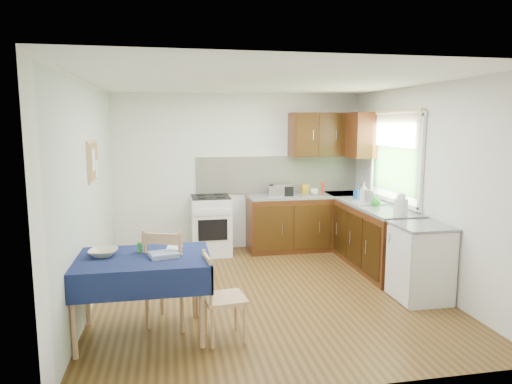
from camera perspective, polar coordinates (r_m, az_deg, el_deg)
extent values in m
plane|color=#482D13|center=(5.66, 1.27, -12.42)|extent=(4.20, 4.20, 0.00)
cube|color=white|center=(5.31, 1.36, 13.69)|extent=(4.00, 4.20, 0.02)
cube|color=white|center=(7.39, -2.08, 2.51)|extent=(4.00, 0.02, 2.50)
cube|color=white|center=(3.35, 8.86, -4.87)|extent=(4.00, 0.02, 2.50)
cube|color=silver|center=(5.30, -20.34, -0.38)|extent=(0.02, 4.20, 2.50)
cube|color=white|center=(6.08, 20.09, 0.70)|extent=(0.02, 4.20, 2.50)
cube|color=black|center=(7.46, 6.31, -3.86)|extent=(1.90, 0.60, 0.86)
cube|color=black|center=(6.65, 14.63, -5.62)|extent=(0.60, 1.70, 0.86)
cube|color=slate|center=(7.38, 6.37, -0.45)|extent=(1.90, 0.60, 0.04)
cube|color=slate|center=(6.56, 14.78, -1.80)|extent=(0.60, 1.70, 0.04)
cube|color=slate|center=(7.60, 11.06, -0.30)|extent=(0.60, 0.60, 0.04)
cube|color=beige|center=(7.51, 2.85, 2.21)|extent=(2.70, 0.02, 0.60)
cube|color=black|center=(7.52, 8.78, 7.10)|extent=(1.20, 0.35, 0.70)
cube|color=black|center=(7.29, 13.08, 6.94)|extent=(0.35, 0.50, 0.70)
cube|color=white|center=(7.17, -5.65, -4.20)|extent=(0.60, 0.60, 0.90)
cube|color=black|center=(7.08, -5.70, -0.61)|extent=(0.58, 0.58, 0.02)
cube|color=black|center=(6.87, -5.42, -4.75)|extent=(0.44, 0.01, 0.32)
cube|color=#2A5121|center=(6.65, 17.02, 3.64)|extent=(0.01, 1.40, 0.85)
cube|color=white|center=(6.63, 17.15, 9.25)|extent=(0.04, 1.48, 0.06)
cube|color=white|center=(6.71, 16.70, -1.04)|extent=(0.04, 1.48, 0.06)
cube|color=beige|center=(6.62, 16.95, 7.35)|extent=(0.02, 1.36, 0.44)
cube|color=white|center=(5.63, 19.89, -8.47)|extent=(0.55, 0.58, 0.85)
cube|color=slate|center=(5.52, 20.12, -4.04)|extent=(0.58, 0.60, 0.03)
cube|color=tan|center=(5.55, -19.76, 3.66)|extent=(0.02, 0.62, 0.47)
cube|color=olive|center=(5.55, -19.61, 3.67)|extent=(0.01, 0.56, 0.41)
cube|color=white|center=(5.47, -19.64, 3.81)|extent=(0.00, 0.18, 0.24)
cube|color=white|center=(5.67, -19.28, 2.77)|extent=(0.00, 0.15, 0.20)
cube|color=#0F143F|center=(4.46, -14.31, -8.01)|extent=(1.26, 0.84, 0.03)
cube|color=#0F143F|center=(4.09, -14.62, -11.25)|extent=(1.30, 0.02, 0.26)
cube|color=#0F143F|center=(4.90, -13.96, -7.89)|extent=(1.30, 0.02, 0.26)
cube|color=#0F143F|center=(4.58, -22.38, -9.46)|extent=(0.02, 0.88, 0.26)
cube|color=#0F143F|center=(4.49, -5.99, -9.19)|extent=(0.02, 0.88, 0.26)
cylinder|color=tan|center=(4.34, -21.89, -14.33)|extent=(0.05, 0.05, 0.76)
cylinder|color=tan|center=(4.27, -6.78, -14.18)|extent=(0.05, 0.05, 0.76)
cylinder|color=tan|center=(4.97, -20.37, -11.34)|extent=(0.05, 0.05, 0.76)
cylinder|color=tan|center=(4.90, -7.35, -11.14)|extent=(0.05, 0.05, 0.76)
cube|color=tan|center=(4.77, -10.61, -10.53)|extent=(0.58, 0.58, 0.04)
cube|color=tan|center=(4.49, -11.65, -6.80)|extent=(0.39, 0.18, 0.32)
cylinder|color=tan|center=(4.95, -7.74, -12.69)|extent=(0.04, 0.04, 0.48)
cylinder|color=tan|center=(5.07, -11.69, -12.25)|extent=(0.04, 0.04, 0.48)
cylinder|color=tan|center=(4.63, -9.25, -14.23)|extent=(0.04, 0.04, 0.48)
cylinder|color=tan|center=(4.76, -13.43, -13.70)|extent=(0.04, 0.04, 0.48)
cube|color=tan|center=(4.39, -3.95, -13.13)|extent=(0.42, 0.42, 0.04)
cube|color=tan|center=(4.26, -6.12, -9.43)|extent=(0.07, 0.34, 0.27)
cylinder|color=tan|center=(4.37, -1.43, -16.08)|extent=(0.03, 0.03, 0.40)
cylinder|color=tan|center=(4.64, -2.51, -14.59)|extent=(0.03, 0.03, 0.40)
cylinder|color=tan|center=(4.31, -5.46, -16.52)|extent=(0.03, 0.03, 0.40)
cylinder|color=tan|center=(4.58, -6.30, -14.97)|extent=(0.03, 0.03, 0.40)
cube|color=silver|center=(7.15, 2.49, 0.16)|extent=(0.24, 0.15, 0.17)
cube|color=black|center=(7.14, 2.49, 0.91)|extent=(0.21, 0.02, 0.02)
cube|color=black|center=(7.24, 3.19, 0.19)|extent=(0.32, 0.28, 0.15)
cube|color=silver|center=(7.23, 3.20, 0.94)|extent=(0.32, 0.28, 0.03)
cylinder|color=red|center=(7.37, 8.34, 0.47)|extent=(0.05, 0.05, 0.21)
cube|color=gold|center=(7.48, 6.20, 0.41)|extent=(0.11, 0.08, 0.15)
cube|color=#98989D|center=(6.67, 13.95, -1.34)|extent=(0.43, 0.33, 0.02)
cylinder|color=white|center=(6.66, 13.98, -0.54)|extent=(0.05, 0.21, 0.20)
cylinder|color=white|center=(5.86, 17.63, -1.86)|extent=(0.17, 0.17, 0.21)
sphere|color=white|center=(5.84, 17.68, -0.62)|extent=(0.11, 0.11, 0.11)
imported|color=silver|center=(7.32, 7.26, 0.01)|extent=(0.17, 0.17, 0.10)
imported|color=white|center=(6.77, 13.30, -0.03)|extent=(0.12, 0.13, 0.29)
imported|color=#1C4BA7|center=(7.04, 12.55, -0.09)|extent=(0.11, 0.11, 0.19)
imported|color=green|center=(6.49, 14.77, -0.97)|extent=(0.18, 0.18, 0.17)
imported|color=beige|center=(4.56, -18.56, -7.20)|extent=(0.29, 0.29, 0.06)
imported|color=white|center=(4.65, -11.10, -6.93)|extent=(0.17, 0.22, 0.02)
cylinder|color=#248432|center=(4.60, -14.34, -6.72)|extent=(0.05, 0.05, 0.09)
cube|color=navy|center=(4.39, -11.44, -7.68)|extent=(0.29, 0.25, 0.05)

